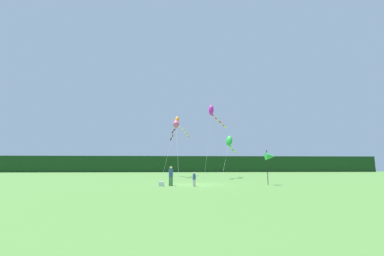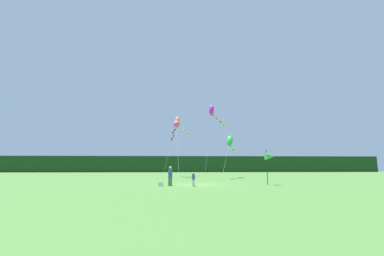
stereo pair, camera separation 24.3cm
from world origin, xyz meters
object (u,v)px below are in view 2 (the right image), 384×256
object	(u,v)px
person_child	(193,178)
kite_magenta	(213,113)
kite_orange	(179,124)
banner_flag_pole	(270,157)
kite_rainbow	(176,126)
person_adult	(170,175)
cooler_box	(161,184)
kite_green	(230,142)

from	to	relation	value
person_child	kite_magenta	bearing A→B (deg)	74.13
person_child	kite_magenta	xyz separation A→B (m)	(3.56, 12.53, 8.50)
person_child	kite_orange	xyz separation A→B (m)	(-1.25, 18.64, 7.90)
banner_flag_pole	kite_rainbow	bearing A→B (deg)	120.53
person_adult	cooler_box	size ratio (longest dim) A/B	3.81
kite_orange	person_adult	bearing A→B (deg)	-92.42
kite_orange	kite_magenta	bearing A→B (deg)	-51.74
person_adult	kite_green	bearing A→B (deg)	58.68
cooler_box	kite_magenta	distance (m)	16.35
person_adult	kite_magenta	distance (m)	15.50
person_adult	kite_green	distance (m)	16.38
banner_flag_pole	kite_magenta	world-z (taller)	kite_magenta
person_child	kite_green	xyz separation A→B (m)	(6.21, 14.15, 4.49)
banner_flag_pole	person_child	bearing A→B (deg)	-170.65
person_child	cooler_box	distance (m)	2.89
kite_rainbow	cooler_box	bearing A→B (deg)	-93.79
person_child	kite_green	world-z (taller)	kite_green
cooler_box	kite_green	bearing A→B (deg)	56.64
kite_magenta	kite_green	distance (m)	5.07
person_child	banner_flag_pole	xyz separation A→B (m)	(7.25, 1.19, 1.92)
person_adult	kite_green	xyz separation A→B (m)	(8.23, 13.52, 4.22)
cooler_box	kite_orange	size ratio (longest dim) A/B	0.04
kite_rainbow	person_child	bearing A→B (deg)	-83.92
banner_flag_pole	kite_orange	distance (m)	20.31
kite_rainbow	kite_orange	bearing A→B (deg)	77.14
kite_rainbow	kite_green	world-z (taller)	kite_rainbow
cooler_box	banner_flag_pole	xyz separation A→B (m)	(10.06, 0.75, 2.40)
kite_magenta	person_child	bearing A→B (deg)	-105.87
cooler_box	kite_green	xyz separation A→B (m)	(9.03, 13.71, 4.97)
person_adult	banner_flag_pole	world-z (taller)	banner_flag_pole
cooler_box	kite_rainbow	world-z (taller)	kite_rainbow
banner_flag_pole	kite_magenta	distance (m)	13.61
cooler_box	banner_flag_pole	bearing A→B (deg)	4.28
kite_magenta	kite_rainbow	xyz separation A→B (m)	(-5.31, 3.93, -1.39)
kite_green	person_adult	bearing A→B (deg)	-121.32
kite_orange	kite_green	bearing A→B (deg)	-30.97
kite_magenta	kite_rainbow	bearing A→B (deg)	143.51
banner_flag_pole	kite_magenta	size ratio (longest dim) A/B	0.31
person_adult	banner_flag_pole	distance (m)	9.43
kite_magenta	kite_green	xyz separation A→B (m)	(2.65, 1.63, -4.01)
cooler_box	kite_orange	xyz separation A→B (m)	(1.56, 18.19, 8.38)
person_adult	cooler_box	world-z (taller)	person_adult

